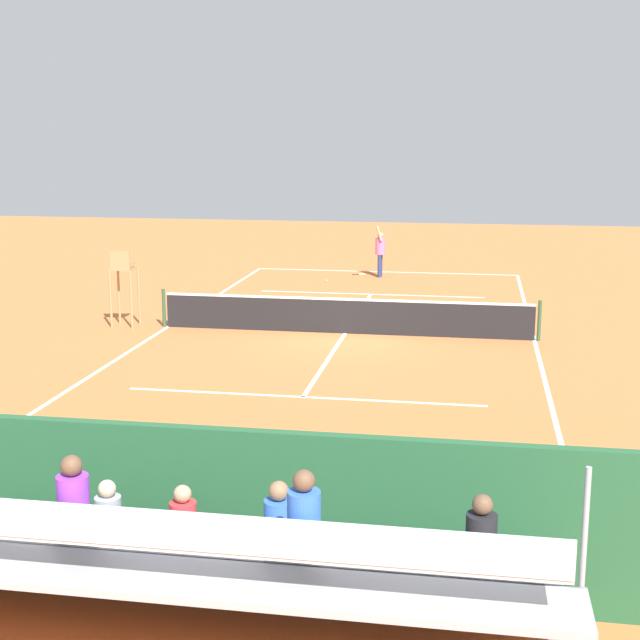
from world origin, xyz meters
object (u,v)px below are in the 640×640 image
courtside_bench (353,527)px  tennis_racket (362,274)px  tennis_ball_near (327,281)px  tennis_net (345,315)px  umpire_chair (123,280)px  tennis_player (380,250)px  bleacher_stand (142,562)px  equipment_bag (232,550)px

courtside_bench → tennis_racket: size_ratio=3.07×
tennis_racket → tennis_ball_near: 2.08m
tennis_net → tennis_racket: tennis_net is taller
umpire_chair → tennis_net: bearing=-178.9°
tennis_net → tennis_racket: bearing=-85.3°
umpire_chair → tennis_player: umpire_chair is taller
bleacher_stand → tennis_ball_near: size_ratio=137.27×
tennis_net → bleacher_stand: bleacher_stand is taller
tennis_racket → tennis_ball_near: tennis_ball_near is taller
bleacher_stand → courtside_bench: bearing=-132.9°
courtside_bench → tennis_player: 23.11m
umpire_chair → courtside_bench: (-8.22, 13.15, -0.76)m
tennis_player → tennis_racket: tennis_player is taller
courtside_bench → tennis_racket: bearing=-83.1°
tennis_net → tennis_racket: 10.22m
umpire_chair → tennis_ball_near: size_ratio=32.42×
tennis_net → courtside_bench: 13.42m
tennis_player → umpire_chair: bearing=58.2°
courtside_bench → tennis_racket: 23.63m
tennis_ball_near → tennis_racket: bearing=-120.1°
umpire_chair → tennis_ball_near: bearing=-117.0°
umpire_chair → tennis_ball_near: 9.63m
umpire_chair → courtside_bench: bearing=122.0°
tennis_player → courtside_bench: bearing=95.2°
courtside_bench → tennis_player: size_ratio=0.93×
tennis_net → equipment_bag: size_ratio=11.44×
tennis_net → equipment_bag: bearing=92.1°
courtside_bench → equipment_bag: size_ratio=2.00×
tennis_player → tennis_net: bearing=90.5°
courtside_bench → tennis_ball_near: courtside_bench is taller
umpire_chair → courtside_bench: size_ratio=1.19×
courtside_bench → tennis_ball_near: size_ratio=27.27×
bleacher_stand → tennis_player: bearing=-89.7°
courtside_bench → equipment_bag: bearing=4.8°
umpire_chair → tennis_player: 11.61m
bleacher_stand → equipment_bag: (-0.42, -1.98, -0.78)m
tennis_net → bleacher_stand: bearing=90.2°
equipment_bag → courtside_bench: bearing=-175.2°
bleacher_stand → tennis_net: bearing=-89.8°
bleacher_stand → umpire_chair: bearing=-67.7°
tennis_net → tennis_player: (0.09, -9.74, 0.51)m
tennis_ball_near → courtside_bench: bearing=100.2°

